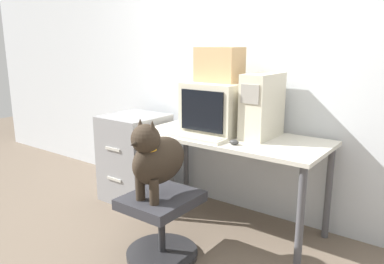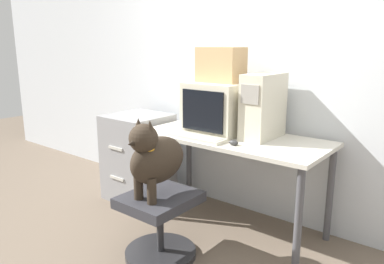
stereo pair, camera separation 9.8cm
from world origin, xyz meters
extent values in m
plane|color=#6B5B4C|center=(0.00, 0.00, 0.00)|extent=(12.00, 12.00, 0.00)
cube|color=silver|center=(0.00, 0.74, 1.30)|extent=(8.00, 0.05, 2.60)
cube|color=beige|center=(0.00, 0.34, 0.74)|extent=(1.44, 0.67, 0.03)
cylinder|color=#4C4C51|center=(-0.67, 0.05, 0.36)|extent=(0.05, 0.05, 0.73)
cylinder|color=#4C4C51|center=(0.67, 0.05, 0.36)|extent=(0.05, 0.05, 0.73)
cylinder|color=#4C4C51|center=(-0.67, 0.62, 0.36)|extent=(0.05, 0.05, 0.73)
cylinder|color=#4C4C51|center=(0.67, 0.62, 0.36)|extent=(0.05, 0.05, 0.73)
cube|color=beige|center=(-0.18, 0.41, 0.95)|extent=(0.46, 0.46, 0.40)
cube|color=black|center=(-0.18, 0.18, 0.95)|extent=(0.38, 0.01, 0.31)
cube|color=beige|center=(0.19, 0.44, 1.00)|extent=(0.19, 0.40, 0.48)
cube|color=#9E998E|center=(0.19, 0.23, 1.10)|extent=(0.14, 0.01, 0.13)
cube|color=beige|center=(-0.17, 0.09, 0.77)|extent=(0.46, 0.14, 0.02)
cube|color=beige|center=(-0.17, 0.09, 0.78)|extent=(0.42, 0.12, 0.00)
ellipsoid|color=#333333|center=(0.14, 0.12, 0.78)|extent=(0.07, 0.05, 0.04)
cylinder|color=#262628|center=(-0.16, -0.33, 0.02)|extent=(0.50, 0.50, 0.04)
cylinder|color=#262628|center=(-0.16, -0.33, 0.21)|extent=(0.05, 0.05, 0.34)
cube|color=#2D2D33|center=(-0.16, -0.33, 0.42)|extent=(0.42, 0.50, 0.07)
ellipsoid|color=#33281E|center=(-0.16, -0.33, 0.70)|extent=(0.22, 0.45, 0.31)
cylinder|color=#33281E|center=(-0.22, -0.46, 0.54)|extent=(0.06, 0.06, 0.17)
cylinder|color=#33281E|center=(-0.10, -0.46, 0.54)|extent=(0.06, 0.06, 0.17)
sphere|color=#33281E|center=(-0.16, -0.46, 0.87)|extent=(0.18, 0.18, 0.18)
cone|color=black|center=(-0.16, -0.54, 0.86)|extent=(0.08, 0.09, 0.08)
cone|color=#33281E|center=(-0.21, -0.45, 0.95)|extent=(0.06, 0.06, 0.08)
cone|color=#33281E|center=(-0.10, -0.45, 0.95)|extent=(0.06, 0.06, 0.08)
torus|color=orange|center=(-0.16, -0.44, 0.80)|extent=(0.13, 0.13, 0.02)
cube|color=gray|center=(-1.04, 0.31, 0.40)|extent=(0.51, 0.53, 0.80)
cube|color=beige|center=(-1.04, 0.04, 0.54)|extent=(0.18, 0.01, 0.02)
cube|color=beige|center=(-1.04, 0.04, 0.26)|extent=(0.18, 0.01, 0.02)
cube|color=tan|center=(-0.18, 0.41, 1.29)|extent=(0.35, 0.22, 0.27)
cube|color=beige|center=(-0.18, 0.41, 1.42)|extent=(0.04, 0.21, 0.00)
camera|label=1|loc=(1.41, -2.09, 1.45)|focal=35.00mm
camera|label=2|loc=(1.49, -2.03, 1.45)|focal=35.00mm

